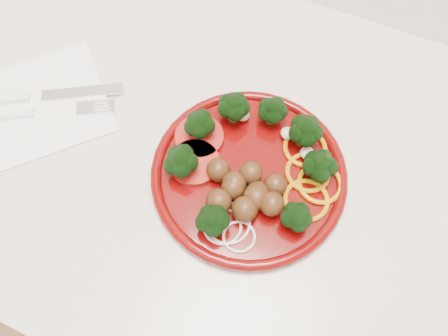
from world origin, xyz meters
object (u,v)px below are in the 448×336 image
at_px(plate, 250,170).
at_px(fork, 22,114).
at_px(knife, 26,97).
at_px(napkin, 44,103).

relative_size(plate, fork, 1.48).
bearing_deg(knife, napkin, -22.66).
xyz_separation_m(napkin, fork, (-0.01, -0.03, 0.01)).
height_order(plate, knife, plate).
xyz_separation_m(plate, napkin, (-0.30, -0.02, -0.02)).
xyz_separation_m(plate, fork, (-0.32, -0.04, -0.01)).
xyz_separation_m(knife, fork, (0.01, -0.03, -0.00)).
bearing_deg(fork, napkin, 33.31).
bearing_deg(fork, plate, -23.31).
bearing_deg(knife, fork, -97.00).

